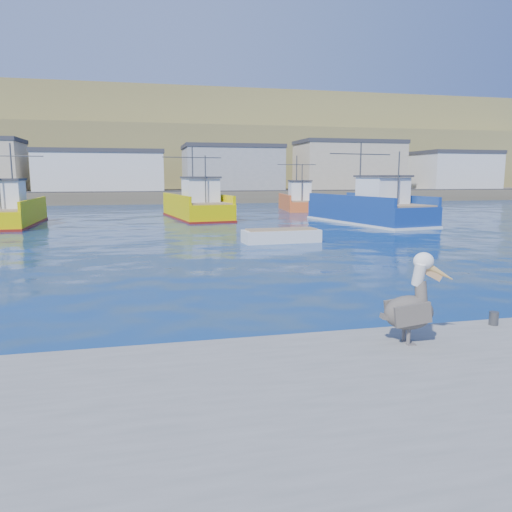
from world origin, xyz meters
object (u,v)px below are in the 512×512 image
(trawler_blue, at_px, (370,210))
(trawler_yellow_b, at_px, (197,207))
(boat_orange, at_px, (298,201))
(skiff_mid, at_px, (281,237))
(skiff_far, at_px, (378,208))
(trawler_yellow_a, at_px, (11,213))
(pelican, at_px, (412,305))

(trawler_blue, bearing_deg, trawler_yellow_b, 149.46)
(trawler_yellow_b, relative_size, boat_orange, 1.38)
(trawler_yellow_b, relative_size, skiff_mid, 2.66)
(trawler_yellow_b, distance_m, skiff_far, 22.00)
(trawler_yellow_a, xyz_separation_m, trawler_yellow_b, (14.72, 3.46, 0.06))
(trawler_yellow_b, height_order, boat_orange, trawler_yellow_b)
(trawler_yellow_b, height_order, skiff_far, trawler_yellow_b)
(trawler_yellow_a, distance_m, trawler_yellow_b, 15.12)
(trawler_yellow_b, bearing_deg, trawler_yellow_a, -166.78)
(trawler_yellow_b, bearing_deg, boat_orange, 34.57)
(trawler_yellow_a, xyz_separation_m, boat_orange, (27.00, 11.92, 0.04))
(trawler_yellow_a, bearing_deg, trawler_blue, -8.79)
(boat_orange, xyz_separation_m, skiff_mid, (-9.44, -26.24, -0.73))
(boat_orange, distance_m, pelican, 46.74)
(skiff_mid, xyz_separation_m, pelican, (-2.76, -18.88, 0.96))
(boat_orange, bearing_deg, skiff_far, -13.64)
(boat_orange, distance_m, skiff_far, 9.06)
(trawler_yellow_a, distance_m, skiff_far, 37.09)
(skiff_mid, bearing_deg, pelican, -98.31)
(trawler_yellow_a, height_order, pelican, trawler_yellow_a)
(pelican, bearing_deg, boat_orange, 74.88)
(trawler_yellow_a, bearing_deg, skiff_mid, -39.21)
(trawler_yellow_a, bearing_deg, pelican, -65.97)
(trawler_blue, xyz_separation_m, skiff_mid, (-10.33, -10.01, -0.79))
(trawler_blue, xyz_separation_m, pelican, (-13.09, -28.89, 0.17))
(trawler_yellow_b, relative_size, pelican, 6.66)
(trawler_blue, bearing_deg, pelican, -114.38)
(trawler_yellow_b, bearing_deg, skiff_far, 16.74)
(trawler_blue, relative_size, skiff_far, 3.16)
(trawler_yellow_a, bearing_deg, skiff_far, 15.30)
(trawler_yellow_a, height_order, skiff_far, trawler_yellow_a)
(trawler_yellow_b, bearing_deg, skiff_mid, -80.92)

